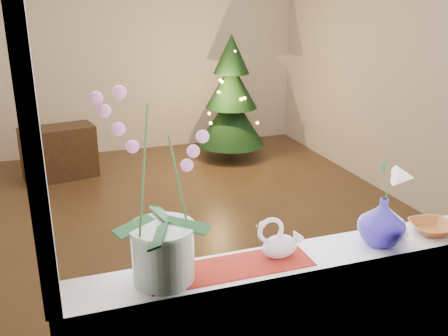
# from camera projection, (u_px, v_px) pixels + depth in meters

# --- Properties ---
(ground) EXTENTS (5.00, 5.00, 0.00)m
(ground) POSITION_uv_depth(u_px,v_px,m) (182.00, 223.00, 4.61)
(ground) COLOR #3D2819
(ground) RESTS_ON ground
(wall_back) EXTENTS (4.50, 0.10, 2.70)m
(wall_back) POSITION_uv_depth(u_px,v_px,m) (130.00, 48.00, 6.40)
(wall_back) COLOR beige
(wall_back) RESTS_ON ground
(wall_front) EXTENTS (4.50, 0.10, 2.70)m
(wall_front) POSITION_uv_depth(u_px,v_px,m) (334.00, 171.00, 1.93)
(wall_front) COLOR beige
(wall_front) RESTS_ON ground
(wall_right) EXTENTS (0.10, 5.00, 2.70)m
(wall_right) POSITION_uv_depth(u_px,v_px,m) (402.00, 65.00, 4.86)
(wall_right) COLOR beige
(wall_right) RESTS_ON ground
(windowsill) EXTENTS (2.20, 0.26, 0.04)m
(windowsill) POSITION_uv_depth(u_px,v_px,m) (312.00, 258.00, 2.20)
(windowsill) COLOR white
(windowsill) RESTS_ON window_apron
(window_frame) EXTENTS (2.22, 0.06, 1.60)m
(window_frame) POSITION_uv_depth(u_px,v_px,m) (337.00, 79.00, 1.84)
(window_frame) COLOR white
(window_frame) RESTS_ON windowsill
(runner) EXTENTS (0.70, 0.20, 0.01)m
(runner) POSITION_uv_depth(u_px,v_px,m) (231.00, 267.00, 2.07)
(runner) COLOR maroon
(runner) RESTS_ON windowsill
(orchid_pot) EXTENTS (0.28, 0.28, 0.78)m
(orchid_pot) POSITION_uv_depth(u_px,v_px,m) (160.00, 189.00, 1.86)
(orchid_pot) COLOR white
(orchid_pot) RESTS_ON windowsill
(swan) EXTENTS (0.23, 0.13, 0.18)m
(swan) POSITION_uv_depth(u_px,v_px,m) (280.00, 238.00, 2.13)
(swan) COLOR silver
(swan) RESTS_ON windowsill
(blue_vase) EXTENTS (0.32, 0.32, 0.25)m
(blue_vase) POSITION_uv_depth(u_px,v_px,m) (382.00, 218.00, 2.24)
(blue_vase) COLOR navy
(blue_vase) RESTS_ON windowsill
(lily) EXTENTS (0.14, 0.08, 0.19)m
(lily) POSITION_uv_depth(u_px,v_px,m) (388.00, 171.00, 2.16)
(lily) COLOR white
(lily) RESTS_ON blue_vase
(paperweight) EXTENTS (0.06, 0.06, 0.06)m
(paperweight) POSITION_uv_depth(u_px,v_px,m) (402.00, 233.00, 2.30)
(paperweight) COLOR silver
(paperweight) RESTS_ON windowsill
(amber_dish) EXTENTS (0.20, 0.20, 0.04)m
(amber_dish) POSITION_uv_depth(u_px,v_px,m) (432.00, 229.00, 2.37)
(amber_dish) COLOR brown
(amber_dish) RESTS_ON windowsill
(xmas_tree) EXTENTS (0.88, 0.88, 1.56)m
(xmas_tree) POSITION_uv_depth(u_px,v_px,m) (231.00, 98.00, 6.23)
(xmas_tree) COLOR black
(xmas_tree) RESTS_ON ground
(side_table) EXTENTS (0.86, 0.54, 0.60)m
(side_table) POSITION_uv_depth(u_px,v_px,m) (59.00, 153.00, 5.67)
(side_table) COLOR black
(side_table) RESTS_ON ground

